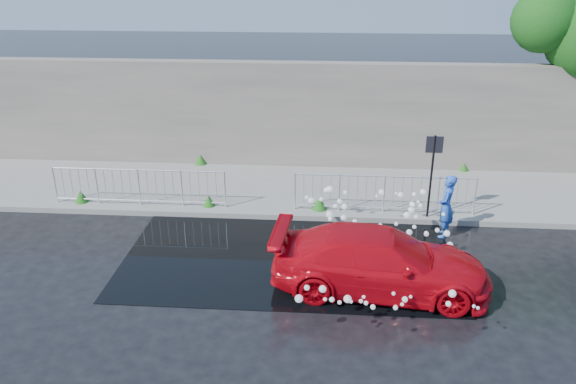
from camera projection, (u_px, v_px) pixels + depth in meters
name	position (u px, v px, depth m)	size (l,w,h in m)	color
ground	(265.00, 274.00, 13.08)	(90.00, 90.00, 0.00)	black
pavement	(282.00, 189.00, 17.64)	(30.00, 4.00, 0.15)	gray
curb	(276.00, 216.00, 15.80)	(30.00, 0.25, 0.16)	gray
retaining_wall	(287.00, 114.00, 18.96)	(30.00, 0.60, 3.50)	#5F5950
puddle	(289.00, 253.00, 13.96)	(8.00, 5.00, 0.01)	black
sign_post	(433.00, 163.00, 14.98)	(0.45, 0.06, 2.50)	black
railing_left	(139.00, 186.00, 16.14)	(5.05, 0.05, 1.10)	silver
railing_right	(384.00, 193.00, 15.67)	(5.05, 0.05, 1.10)	silver
weeds	(266.00, 188.00, 17.05)	(12.17, 3.93, 0.38)	#234F15
water_spray	(376.00, 230.00, 13.48)	(3.74, 5.65, 1.06)	white
red_car	(380.00, 262.00, 12.22)	(1.93, 4.74, 1.38)	red
person	(446.00, 206.00, 14.53)	(0.62, 0.41, 1.70)	blue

